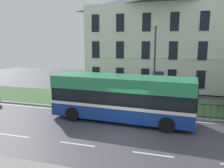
% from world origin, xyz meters
% --- Properties ---
extents(ground_plane, '(60.00, 56.00, 0.18)m').
position_xyz_m(ground_plane, '(0.00, 1.13, -0.01)').
color(ground_plane, '#45434B').
extents(georgian_townhouse, '(16.79, 11.04, 11.68)m').
position_xyz_m(georgian_townhouse, '(0.94, 17.17, 6.00)').
color(georgian_townhouse, silver).
rests_on(georgian_townhouse, ground_plane).
extents(iron_verge_railing, '(14.93, 0.04, 0.97)m').
position_xyz_m(iron_verge_railing, '(0.94, 4.40, 0.62)').
color(iron_verge_railing, black).
rests_on(iron_verge_railing, ground_plane).
extents(single_decker_bus, '(9.75, 3.06, 3.08)m').
position_xyz_m(single_decker_bus, '(-0.64, 2.57, 1.62)').
color(single_decker_bus, navy).
rests_on(single_decker_bus, ground_plane).
extents(street_lamp_post, '(0.36, 0.24, 6.74)m').
position_xyz_m(street_lamp_post, '(1.18, 5.41, 3.98)').
color(street_lamp_post, '#333338').
rests_on(street_lamp_post, ground_plane).
extents(litter_bin, '(0.47, 0.47, 1.01)m').
position_xyz_m(litter_bin, '(-4.52, 4.80, 0.63)').
color(litter_bin, '#4C4742').
rests_on(litter_bin, ground_plane).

